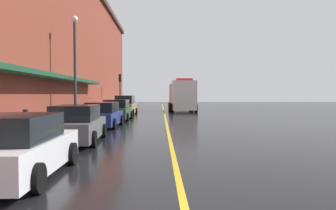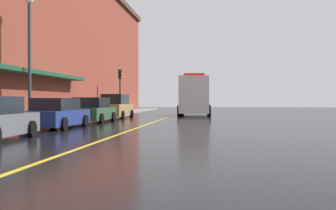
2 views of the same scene
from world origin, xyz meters
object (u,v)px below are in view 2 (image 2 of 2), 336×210
Objects in this scene: parked_car_3 at (93,111)px; parking_meter_0 at (51,107)px; parked_car_2 at (58,114)px; parked_car_4 at (116,107)px; traffic_light_near at (120,83)px; box_truck at (195,96)px; street_lamp_left at (29,45)px.

parked_car_3 reaches higher than parking_meter_0.
parking_meter_0 is at bearing 30.11° from parked_car_2.
parked_car_4 is 1.11× the size of traffic_light_near.
parked_car_4 reaches higher than parked_car_3.
traffic_light_near is (-7.41, 1.30, 1.36)m from box_truck.
parked_car_2 is 5.72m from parked_car_3.
box_truck is at bearing 64.85° from street_lamp_left.
street_lamp_left reaches higher than parked_car_4.
traffic_light_near is (-1.42, 7.52, 2.27)m from parked_car_4.
traffic_light_near is at bearing 6.75° from parked_car_3.
parked_car_2 is at bearing 179.76° from parked_car_3.
parked_car_2 is 0.70× the size of street_lamp_left.
parked_car_3 is at bearing 66.09° from street_lamp_left.
parked_car_4 is 8.69m from box_truck.
parking_meter_0 is 0.19× the size of street_lamp_left.
street_lamp_left reaches higher than traffic_light_near.
parked_car_3 is 0.59× the size of box_truck.
street_lamp_left is 1.61× the size of traffic_light_near.
traffic_light_near is at bearing -101.40° from box_truck.
parked_car_3 is at bearing 0.27° from parked_car_2.
parked_car_4 is (-0.00, 6.27, 0.12)m from parked_car_3.
box_truck is 5.77× the size of parking_meter_0.
box_truck is (6.10, 18.21, 1.06)m from parked_car_2.
parked_car_4 is at bearing 79.26° from street_lamp_left.
traffic_light_near reaches higher than parked_car_4.
street_lamp_left reaches higher than box_truck.
parked_car_3 is 6.29m from street_lamp_left.
parked_car_2 is 11.99m from parked_car_4.
parked_car_3 is 3.43× the size of parking_meter_0.
parked_car_3 is at bearing -27.09° from box_truck.
parked_car_2 is at bearing -61.27° from parking_meter_0.
parked_car_2 is 1.02× the size of parked_car_4.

